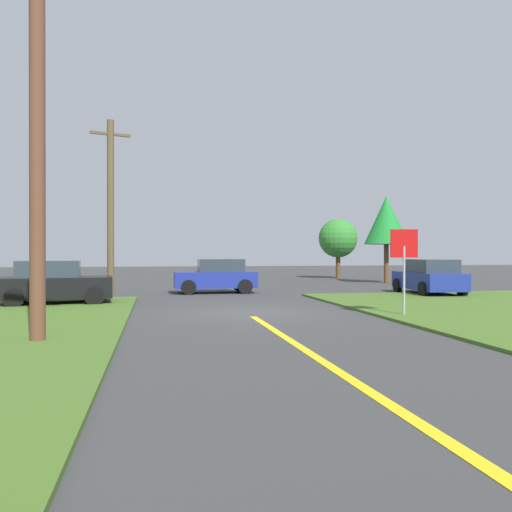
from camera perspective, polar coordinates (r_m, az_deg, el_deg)
name	(u,v)px	position (r m, az deg, el deg)	size (l,w,h in m)	color
ground_plane	(247,313)	(15.91, -1.03, -6.51)	(120.00, 120.00, 0.00)	#3A3A3A
lane_stripe_center	(337,371)	(8.27, 9.22, -12.78)	(0.20, 14.00, 0.01)	yellow
stop_sign	(404,254)	(15.40, 16.53, 0.17)	(0.84, 0.11, 2.60)	#9EA0A8
parked_car_near_building	(55,283)	(19.76, -21.96, -2.87)	(4.06, 2.42, 1.62)	black
car_approaching_junction	(217,276)	(24.04, -4.52, -2.31)	(3.87, 1.89, 1.62)	navy
car_on_crossroad	(429,277)	(24.26, 19.11, -2.29)	(2.31, 4.41, 1.62)	navy
utility_pole_near	(37,144)	(11.55, -23.67, 11.65)	(1.80, 0.32, 8.11)	brown
utility_pole_mid	(111,205)	(23.84, -16.25, 5.59)	(1.77, 0.57, 7.98)	brown
oak_tree_left	(338,238)	(38.54, 9.34, 1.99)	(2.95, 2.95, 4.54)	brown
pine_tree_center	(386,221)	(33.20, 14.64, 3.93)	(2.80, 2.80, 5.58)	brown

